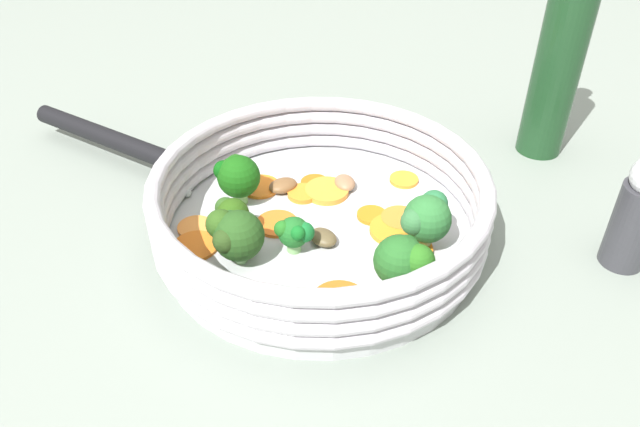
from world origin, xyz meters
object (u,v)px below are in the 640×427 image
Objects in this scene: carrot_slice_1 at (404,180)px; carrot_slice_5 at (327,191)px; carrot_slice_11 at (196,246)px; broccoli_floret_2 at (295,233)px; carrot_slice_3 at (400,219)px; broccoli_floret_0 at (237,176)px; carrot_slice_4 at (277,224)px; oil_bottle at (557,68)px; carrot_slice_6 at (303,194)px; carrot_slice_12 at (372,215)px; carrot_slice_13 at (395,230)px; carrot_slice_2 at (195,227)px; skillet at (320,233)px; broccoli_floret_3 at (404,260)px; broccoli_floret_5 at (232,214)px; mushroom_piece_2 at (323,237)px; carrot_slice_8 at (409,249)px; broccoli_floret_4 at (235,235)px; broccoli_floret_1 at (426,218)px; carrot_slice_7 at (315,183)px; carrot_slice_10 at (260,187)px; mushroom_piece_0 at (345,183)px; carrot_slice_9 at (340,301)px; carrot_slice_0 at (412,262)px; salt_shaker at (638,214)px.

carrot_slice_5 reaches higher than carrot_slice_1.
broccoli_floret_2 is (0.08, -0.04, 0.02)m from carrot_slice_11.
carrot_slice_3 is 0.71× the size of broccoli_floret_0.
carrot_slice_3 is 0.12m from carrot_slice_4.
broccoli_floret_2 is 0.35m from oil_bottle.
carrot_slice_6 reaches higher than carrot_slice_12.
oil_bottle reaches higher than carrot_slice_13.
carrot_slice_13 is (0.16, -0.09, 0.00)m from carrot_slice_2.
carrot_slice_13 is (0.06, -0.04, 0.01)m from skillet.
broccoli_floret_3 is 1.23× the size of broccoli_floret_5.
broccoli_floret_2 is (-0.15, -0.05, 0.02)m from carrot_slice_1.
mushroom_piece_2 reaches higher than carrot_slice_5.
carrot_slice_8 is 0.28m from oil_bottle.
carrot_slice_13 is 0.26m from oil_bottle.
broccoli_floret_4 is (-0.11, 0.09, -0.00)m from broccoli_floret_3.
broccoli_floret_1 is at bearing -156.11° from oil_bottle.
carrot_slice_7 is (-0.00, 0.02, -0.00)m from carrot_slice_5.
carrot_slice_10 is (0.08, 0.03, 0.00)m from carrot_slice_2.
broccoli_floret_5 is at bearing -169.42° from mushroom_piece_0.
carrot_slice_2 is 0.13m from carrot_slice_7.
carrot_slice_9 is at bearing -107.36° from skillet.
mushroom_piece_0 is (0.05, 0.05, 0.01)m from skillet.
oil_bottle is (0.31, 0.06, 0.08)m from mushroom_piece_2.
carrot_slice_6 reaches higher than carrot_slice_1.
carrot_slice_4 is at bearing 161.91° from carrot_slice_12.
carrot_slice_9 is 0.11m from broccoli_floret_1.
carrot_slice_4 is at bearing -142.39° from carrot_slice_6.
skillet is 0.05m from carrot_slice_12.
skillet is 10.07× the size of carrot_slice_7.
carrot_slice_4 is 0.85× the size of carrot_slice_9.
carrot_slice_11 is (-0.12, -0.03, -0.00)m from carrot_slice_6.
carrot_slice_6 is 0.02m from carrot_slice_7.
carrot_slice_11 is 0.05m from broccoli_floret_4.
broccoli_floret_4 is at bearing 160.44° from broccoli_floret_1.
carrot_slice_3 is at bearing 68.47° from carrot_slice_8.
carrot_slice_2 is 0.07m from broccoli_floret_4.
oil_bottle reaches higher than carrot_slice_6.
broccoli_floret_2 is at bearing -45.25° from carrot_slice_2.
mushroom_piece_2 is at bearing -63.67° from broccoli_floret_0.
broccoli_floret_4 reaches higher than carrot_slice_9.
broccoli_floret_4 is (-0.14, 0.06, 0.03)m from carrot_slice_8.
skillet is 8.43× the size of carrot_slice_0.
carrot_slice_5 is 0.11m from broccoli_floret_5.
carrot_slice_10 is at bearing 50.33° from broccoli_floret_5.
broccoli_floret_3 is 1.01× the size of broccoli_floret_4.
broccoli_floret_1 is at bearing -47.88° from broccoli_floret_0.
carrot_slice_5 is at bearing 25.82° from broccoli_floret_4.
broccoli_floret_0 is (-0.16, 0.04, 0.03)m from carrot_slice_1.
broccoli_floret_3 reaches higher than carrot_slice_0.
salt_shaker reaches higher than broccoli_floret_5.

